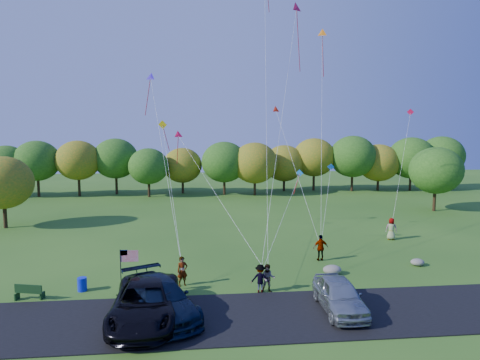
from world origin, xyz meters
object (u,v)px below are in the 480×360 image
object	(u,v)px
flyer_c	(260,279)
minivan_navy	(160,299)
flyer_b	(268,278)
minivan_dark	(145,302)
trash_barrel	(82,284)
flyer_e	(391,229)
minivan_silver	(339,295)
flyer_a	(182,271)
flyer_d	(321,248)
park_bench	(29,292)

from	to	relation	value
flyer_c	minivan_navy	bearing A→B (deg)	35.49
flyer_b	flyer_c	distance (m)	0.46
minivan_dark	trash_barrel	distance (m)	6.18
minivan_dark	flyer_e	xyz separation A→B (m)	(19.30, 13.99, -0.06)
minivan_silver	flyer_b	size ratio (longest dim) A/B	2.94
flyer_e	flyer_a	bearing A→B (deg)	51.83
flyer_b	flyer_c	size ratio (longest dim) A/B	1.00
minivan_navy	flyer_b	size ratio (longest dim) A/B	3.80
minivan_navy	flyer_e	bearing A→B (deg)	11.29
minivan_silver	minivan_dark	bearing A→B (deg)	-177.88
flyer_a	trash_barrel	bearing A→B (deg)	162.51
minivan_navy	flyer_a	size ratio (longest dim) A/B	3.50
flyer_b	minivan_silver	bearing A→B (deg)	-35.77
minivan_dark	minivan_navy	distance (m)	0.81
flyer_a	flyer_e	size ratio (longest dim) A/B	0.96
minivan_silver	flyer_d	xyz separation A→B (m)	(1.56, 8.61, 0.06)
park_bench	flyer_c	bearing A→B (deg)	13.30
flyer_c	trash_barrel	xyz separation A→B (m)	(-10.41, 1.31, -0.44)
flyer_e	trash_barrel	size ratio (longest dim) A/B	2.36
minivan_dark	trash_barrel	xyz separation A→B (m)	(-4.17, 4.52, -0.60)
flyer_b	flyer_d	xyz separation A→B (m)	(4.81, 5.58, 0.12)
minivan_silver	park_bench	bearing A→B (deg)	170.06
flyer_b	minivan_navy	bearing A→B (deg)	-147.89
minivan_dark	minivan_silver	world-z (taller)	minivan_dark
minivan_dark	flyer_b	world-z (taller)	minivan_dark
minivan_navy	trash_barrel	world-z (taller)	minivan_navy
flyer_c	flyer_d	xyz separation A→B (m)	(5.27, 5.58, 0.11)
flyer_e	park_bench	xyz separation A→B (m)	(-26.07, -10.55, -0.46)
flyer_a	flyer_d	xyz separation A→B (m)	(9.82, 4.02, 0.05)
minivan_silver	flyer_e	size ratio (longest dim) A/B	2.59
flyer_e	park_bench	distance (m)	28.13
flyer_b	trash_barrel	size ratio (longest dim) A/B	2.08
trash_barrel	flyer_a	bearing A→B (deg)	2.50
flyer_c	flyer_d	bearing A→B (deg)	-124.52
minivan_silver	flyer_c	xyz separation A→B (m)	(-3.71, 3.03, -0.06)
flyer_d	flyer_c	bearing A→B (deg)	44.09
minivan_dark	flyer_a	size ratio (longest dim) A/B	3.74
flyer_d	flyer_e	size ratio (longest dim) A/B	1.01
minivan_navy	flyer_e	world-z (taller)	minivan_navy
minivan_navy	flyer_c	xyz separation A→B (m)	(5.55, 2.78, -0.14)
flyer_a	flyer_c	size ratio (longest dim) A/B	1.08
flyer_d	flyer_e	bearing A→B (deg)	-148.87
minivan_silver	flyer_b	xyz separation A→B (m)	(-3.25, 3.03, -0.06)
minivan_silver	flyer_e	world-z (taller)	flyer_e
flyer_a	park_bench	size ratio (longest dim) A/B	1.12
minivan_dark	minivan_navy	world-z (taller)	minivan_dark
flyer_b	flyer_d	distance (m)	7.37
minivan_navy	minivan_dark	bearing A→B (deg)	-172.62
flyer_a	minivan_silver	bearing A→B (deg)	-49.07
minivan_dark	flyer_a	bearing A→B (deg)	69.93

